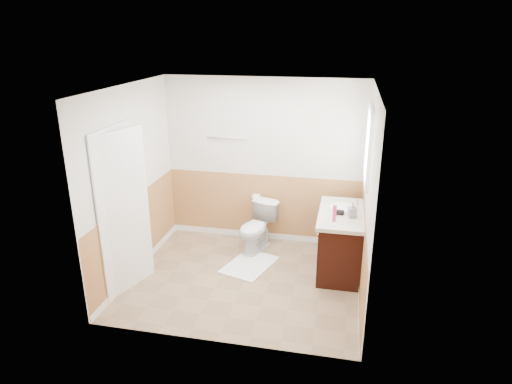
% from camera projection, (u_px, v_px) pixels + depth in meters
% --- Properties ---
extents(floor, '(3.00, 3.00, 0.00)m').
position_uv_depth(floor, '(245.00, 279.00, 5.98)').
color(floor, '#8C7051').
rests_on(floor, ground).
extents(ceiling, '(3.00, 3.00, 0.00)m').
position_uv_depth(ceiling, '(243.00, 88.00, 5.13)').
color(ceiling, white).
rests_on(ceiling, floor).
extents(wall_back, '(3.00, 0.00, 3.00)m').
position_uv_depth(wall_back, '(264.00, 162.00, 6.75)').
color(wall_back, silver).
rests_on(wall_back, floor).
extents(wall_front, '(3.00, 0.00, 3.00)m').
position_uv_depth(wall_front, '(213.00, 235.00, 4.36)').
color(wall_front, silver).
rests_on(wall_front, floor).
extents(wall_left, '(0.00, 3.00, 3.00)m').
position_uv_depth(wall_left, '(132.00, 183.00, 5.84)').
color(wall_left, silver).
rests_on(wall_left, floor).
extents(wall_right, '(0.00, 3.00, 3.00)m').
position_uv_depth(wall_right, '(369.00, 199.00, 5.26)').
color(wall_right, silver).
rests_on(wall_right, floor).
extents(wainscot_back, '(3.00, 0.00, 3.00)m').
position_uv_depth(wainscot_back, '(263.00, 209.00, 6.99)').
color(wainscot_back, '#BE7E4C').
rests_on(wainscot_back, floor).
extents(wainscot_front, '(3.00, 0.00, 3.00)m').
position_uv_depth(wainscot_front, '(216.00, 301.00, 4.62)').
color(wainscot_front, '#BE7E4C').
rests_on(wainscot_front, floor).
extents(wainscot_left, '(0.00, 2.60, 2.60)m').
position_uv_depth(wainscot_left, '(138.00, 235.00, 6.09)').
color(wainscot_left, '#BE7E4C').
rests_on(wainscot_left, floor).
extents(wainscot_right, '(0.00, 2.60, 2.60)m').
position_uv_depth(wainscot_right, '(362.00, 256.00, 5.52)').
color(wainscot_right, '#BE7E4C').
rests_on(wainscot_right, floor).
extents(toilet, '(0.60, 0.79, 0.72)m').
position_uv_depth(toilet, '(257.00, 228.00, 6.65)').
color(toilet, white).
rests_on(toilet, floor).
extents(bath_mat, '(0.77, 0.93, 0.02)m').
position_uv_depth(bath_mat, '(250.00, 265.00, 6.32)').
color(bath_mat, white).
rests_on(bath_mat, floor).
extents(vanity_cabinet, '(0.55, 1.10, 0.80)m').
position_uv_depth(vanity_cabinet, '(340.00, 243.00, 6.08)').
color(vanity_cabinet, black).
rests_on(vanity_cabinet, floor).
extents(vanity_knob_left, '(0.03, 0.03, 0.03)m').
position_uv_depth(vanity_knob_left, '(318.00, 234.00, 6.00)').
color(vanity_knob_left, silver).
rests_on(vanity_knob_left, vanity_cabinet).
extents(vanity_knob_right, '(0.03, 0.03, 0.03)m').
position_uv_depth(vanity_knob_right, '(319.00, 228.00, 6.18)').
color(vanity_knob_right, silver).
rests_on(vanity_knob_right, vanity_cabinet).
extents(countertop, '(0.60, 1.15, 0.05)m').
position_uv_depth(countertop, '(342.00, 214.00, 5.94)').
color(countertop, beige).
rests_on(countertop, vanity_cabinet).
extents(sink_basin, '(0.36, 0.36, 0.02)m').
position_uv_depth(sink_basin, '(343.00, 208.00, 6.07)').
color(sink_basin, white).
rests_on(sink_basin, countertop).
extents(faucet, '(0.02, 0.02, 0.14)m').
position_uv_depth(faucet, '(357.00, 204.00, 6.01)').
color(faucet, silver).
rests_on(faucet, countertop).
extents(lotion_bottle, '(0.05, 0.05, 0.22)m').
position_uv_depth(lotion_bottle, '(334.00, 213.00, 5.62)').
color(lotion_bottle, '#E03A75').
rests_on(lotion_bottle, countertop).
extents(soap_dispenser, '(0.12, 0.12, 0.20)m').
position_uv_depth(soap_dispenser, '(352.00, 210.00, 5.75)').
color(soap_dispenser, gray).
rests_on(soap_dispenser, countertop).
extents(hair_dryer_body, '(0.14, 0.07, 0.07)m').
position_uv_depth(hair_dryer_body, '(339.00, 212.00, 5.85)').
color(hair_dryer_body, black).
rests_on(hair_dryer_body, countertop).
extents(hair_dryer_handle, '(0.03, 0.03, 0.07)m').
position_uv_depth(hair_dryer_handle, '(336.00, 214.00, 5.87)').
color(hair_dryer_handle, black).
rests_on(hair_dryer_handle, countertop).
extents(mirror_panel, '(0.02, 0.35, 0.90)m').
position_uv_depth(mirror_panel, '(367.00, 151.00, 6.18)').
color(mirror_panel, silver).
rests_on(mirror_panel, wall_right).
extents(window_frame, '(0.04, 0.80, 1.00)m').
position_uv_depth(window_frame, '(368.00, 146.00, 5.64)').
color(window_frame, white).
rests_on(window_frame, wall_right).
extents(window_glass, '(0.01, 0.70, 0.90)m').
position_uv_depth(window_glass, '(370.00, 146.00, 5.64)').
color(window_glass, white).
rests_on(window_glass, wall_right).
extents(door, '(0.29, 0.78, 2.04)m').
position_uv_depth(door, '(124.00, 213.00, 5.49)').
color(door, white).
rests_on(door, wall_left).
extents(door_frame, '(0.02, 0.92, 2.10)m').
position_uv_depth(door_frame, '(118.00, 211.00, 5.50)').
color(door_frame, white).
rests_on(door_frame, wall_left).
extents(door_knob, '(0.06, 0.06, 0.06)m').
position_uv_depth(door_knob, '(141.00, 208.00, 5.80)').
color(door_knob, silver).
rests_on(door_knob, door).
extents(towel_bar, '(0.62, 0.02, 0.02)m').
position_uv_depth(towel_bar, '(227.00, 138.00, 6.69)').
color(towel_bar, silver).
rests_on(towel_bar, wall_back).
extents(tp_holder_bar, '(0.14, 0.02, 0.02)m').
position_uv_depth(tp_holder_bar, '(256.00, 197.00, 6.89)').
color(tp_holder_bar, silver).
rests_on(tp_holder_bar, wall_back).
extents(tp_roll, '(0.10, 0.11, 0.11)m').
position_uv_depth(tp_roll, '(256.00, 197.00, 6.89)').
color(tp_roll, white).
rests_on(tp_roll, tp_holder_bar).
extents(tp_sheet, '(0.10, 0.01, 0.16)m').
position_uv_depth(tp_sheet, '(256.00, 204.00, 6.93)').
color(tp_sheet, white).
rests_on(tp_sheet, tp_roll).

